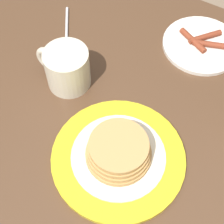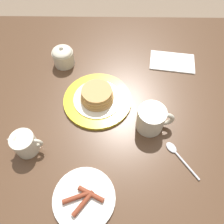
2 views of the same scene
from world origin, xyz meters
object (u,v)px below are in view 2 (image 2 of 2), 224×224
creamer_pitcher (25,143)px  sugar_bowl (63,56)px  pancake_plate (97,98)px  napkin (172,62)px  coffee_mug (152,119)px  side_plate_bacon (84,198)px  spoon (177,154)px

creamer_pitcher → sugar_bowl: sugar_bowl is taller
pancake_plate → napkin: 0.38m
creamer_pitcher → napkin: (0.54, 0.41, -0.04)m
pancake_plate → napkin: (0.31, 0.21, -0.02)m
pancake_plate → coffee_mug: 0.22m
creamer_pitcher → napkin: size_ratio=0.55×
side_plate_bacon → creamer_pitcher: bearing=141.9°
sugar_bowl → spoon: 0.59m
pancake_plate → spoon: pancake_plate is taller
creamer_pitcher → spoon: 0.49m
coffee_mug → creamer_pitcher: (-0.41, -0.09, -0.01)m
pancake_plate → creamer_pitcher: size_ratio=2.32×
sugar_bowl → napkin: sugar_bowl is taller
coffee_mug → napkin: size_ratio=0.63×
coffee_mug → napkin: 0.34m
spoon → pancake_plate: bearing=141.7°
side_plate_bacon → coffee_mug: (0.21, 0.25, 0.04)m
sugar_bowl → coffee_mug: bearing=-41.6°
side_plate_bacon → creamer_pitcher: (-0.20, 0.16, 0.03)m
side_plate_bacon → napkin: size_ratio=0.91×
napkin → coffee_mug: bearing=-111.1°
pancake_plate → sugar_bowl: size_ratio=2.84×
creamer_pitcher → sugar_bowl: bearing=80.1°
pancake_plate → side_plate_bacon: pancake_plate is taller
side_plate_bacon → pancake_plate: bearing=86.5°
napkin → spoon: 0.43m
spoon → napkin: bearing=84.2°
side_plate_bacon → sugar_bowl: (-0.13, 0.55, 0.04)m
side_plate_bacon → spoon: (0.29, 0.14, -0.00)m
side_plate_bacon → sugar_bowl: bearing=103.2°
pancake_plate → side_plate_bacon: bearing=-93.5°
coffee_mug → spoon: (0.08, -0.11, -0.04)m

